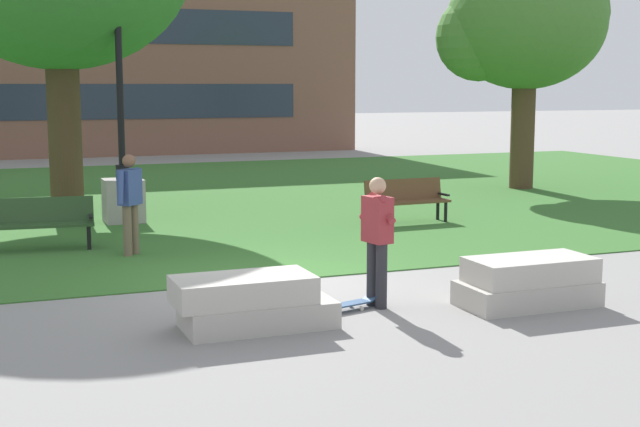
% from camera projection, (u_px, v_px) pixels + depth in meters
% --- Properties ---
extents(ground_plane, '(140.00, 140.00, 0.00)m').
position_uv_depth(ground_plane, '(265.00, 282.00, 13.11)').
color(ground_plane, gray).
extents(grass_lawn, '(40.00, 20.00, 0.02)m').
position_uv_depth(grass_lawn, '(143.00, 200.00, 22.33)').
color(grass_lawn, '#336628').
rests_on(grass_lawn, ground).
extents(concrete_block_center, '(1.91, 0.90, 0.64)m').
position_uv_depth(concrete_block_center, '(251.00, 303.00, 10.62)').
color(concrete_block_center, '#B2ADA3').
rests_on(concrete_block_center, ground).
extents(concrete_block_left, '(1.80, 0.90, 0.64)m').
position_uv_depth(concrete_block_left, '(529.00, 283.00, 11.71)').
color(concrete_block_left, '#B2ADA3').
rests_on(concrete_block_left, ground).
extents(person_skateboarder, '(0.31, 0.57, 1.71)m').
position_uv_depth(person_skateboarder, '(377.00, 234.00, 11.54)').
color(person_skateboarder, '#28282D').
rests_on(person_skateboarder, ground).
extents(skateboard, '(1.04, 0.46, 0.14)m').
position_uv_depth(skateboard, '(343.00, 305.00, 11.42)').
color(skateboard, '#2D4C75').
rests_on(skateboard, ground).
extents(park_bench_near_left, '(1.84, 0.71, 0.90)m').
position_uv_depth(park_bench_near_left, '(41.00, 220.00, 15.57)').
color(park_bench_near_left, '#284723').
rests_on(park_bench_near_left, grass_lawn).
extents(park_bench_far_left, '(1.82, 0.60, 0.90)m').
position_uv_depth(park_bench_far_left, '(406.00, 198.00, 18.62)').
color(park_bench_far_left, brown).
rests_on(park_bench_far_left, grass_lawn).
extents(lamp_post_left, '(1.32, 0.80, 5.32)m').
position_uv_depth(lamp_post_left, '(123.00, 171.00, 18.62)').
color(lamp_post_left, gray).
rests_on(lamp_post_left, grass_lawn).
extents(tree_near_right, '(4.55, 4.33, 6.41)m').
position_uv_depth(tree_near_right, '(524.00, 24.00, 24.22)').
color(tree_near_right, '#4C3823').
rests_on(tree_near_right, grass_lawn).
extents(person_bystander_near_lawn, '(0.54, 0.61, 1.71)m').
position_uv_depth(person_bystander_near_lawn, '(130.00, 199.00, 14.99)').
color(person_bystander_near_lawn, brown).
rests_on(person_bystander_near_lawn, grass_lawn).
extents(building_facade_distant, '(23.28, 1.03, 9.35)m').
position_uv_depth(building_facade_distant, '(80.00, 39.00, 35.11)').
color(building_facade_distant, brown).
rests_on(building_facade_distant, ground).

